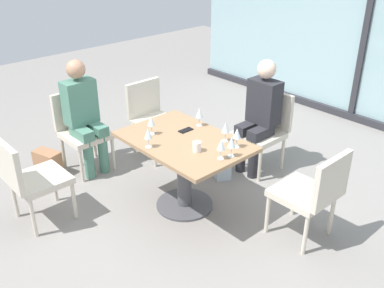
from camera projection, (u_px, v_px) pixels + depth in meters
ground_plane at (185, 205)px, 4.36m from camera, size 12.00×12.00×0.00m
window_wall_backdrop at (366, 34)px, 5.73m from camera, size 5.75×0.10×2.70m
dining_table_main at (184, 159)px, 4.12m from camera, size 1.20×0.81×0.73m
chair_near_window at (265, 126)px, 4.85m from camera, size 0.46×0.51×0.87m
chair_side_end at (81, 126)px, 4.85m from camera, size 0.50×0.46×0.87m
chair_front_left at (29, 176)px, 3.90m from camera, size 0.46×0.50×0.87m
chair_far_left at (152, 115)px, 5.15m from camera, size 0.50×0.46×0.87m
chair_far_right at (313, 191)px, 3.69m from camera, size 0.50×0.46×0.87m
person_near_window at (260, 112)px, 4.70m from camera, size 0.34×0.39×1.26m
person_side_end at (84, 112)px, 4.69m from camera, size 0.39×0.34×1.26m
wine_glass_0 at (151, 121)px, 4.07m from camera, size 0.07×0.07×0.18m
wine_glass_1 at (148, 134)px, 3.83m from camera, size 0.07×0.07×0.18m
wine_glass_2 at (232, 143)px, 3.68m from camera, size 0.07×0.07×0.18m
wine_glass_3 at (221, 145)px, 3.64m from camera, size 0.07×0.07×0.18m
wine_glass_4 at (199, 113)px, 4.25m from camera, size 0.07×0.07×0.18m
wine_glass_5 at (225, 128)px, 3.94m from camera, size 0.07×0.07×0.18m
wine_glass_6 at (237, 134)px, 3.83m from camera, size 0.07×0.07×0.18m
coffee_cup at (197, 147)px, 3.80m from camera, size 0.08×0.08×0.09m
cell_phone_on_table at (186, 130)px, 4.20m from camera, size 0.07×0.14×0.01m
handbag_0 at (220, 164)px, 4.82m from camera, size 0.34×0.28×0.28m
handbag_1 at (48, 163)px, 4.84m from camera, size 0.33×0.24×0.28m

